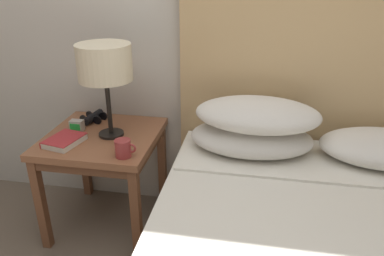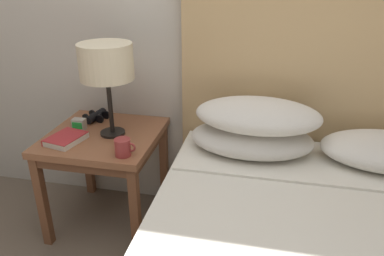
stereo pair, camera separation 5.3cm
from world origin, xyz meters
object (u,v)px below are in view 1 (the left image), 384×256
object	(u,v)px
alarm_clock	(77,126)
coffee_mug	(123,148)
book_on_nightstand	(64,141)
binoculars_pair	(93,117)
nightstand	(103,147)
table_lamp	(105,64)

from	to	relation	value
alarm_clock	coffee_mug	bearing A→B (deg)	-33.98
book_on_nightstand	binoculars_pair	distance (m)	0.30
nightstand	book_on_nightstand	bearing A→B (deg)	-137.22
nightstand	table_lamp	size ratio (longest dim) A/B	1.21
table_lamp	alarm_clock	world-z (taller)	table_lamp
binoculars_pair	alarm_clock	xyz separation A→B (m)	(-0.03, -0.15, 0.01)
coffee_mug	alarm_clock	world-z (taller)	coffee_mug
table_lamp	coffee_mug	size ratio (longest dim) A/B	4.67
binoculars_pair	coffee_mug	world-z (taller)	coffee_mug
alarm_clock	binoculars_pair	bearing A→B (deg)	78.50
nightstand	book_on_nightstand	xyz separation A→B (m)	(-0.14, -0.13, 0.09)
nightstand	book_on_nightstand	size ratio (longest dim) A/B	2.71
nightstand	alarm_clock	size ratio (longest dim) A/B	8.29
binoculars_pair	alarm_clock	distance (m)	0.15
nightstand	coffee_mug	distance (m)	0.31
nightstand	table_lamp	bearing A→B (deg)	6.05
table_lamp	binoculars_pair	distance (m)	0.43
book_on_nightstand	alarm_clock	size ratio (longest dim) A/B	3.06
book_on_nightstand	binoculars_pair	xyz separation A→B (m)	(0.02, 0.30, 0.01)
book_on_nightstand	table_lamp	bearing A→B (deg)	35.20
table_lamp	book_on_nightstand	bearing A→B (deg)	-144.80
book_on_nightstand	coffee_mug	size ratio (longest dim) A/B	2.08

